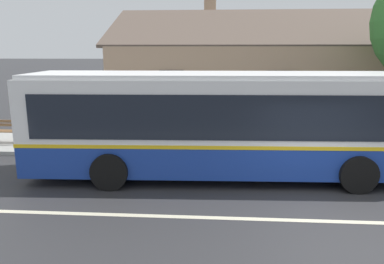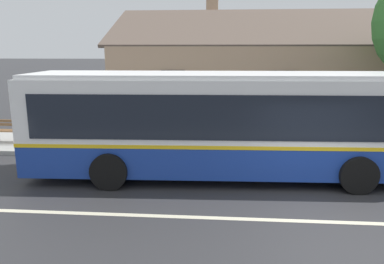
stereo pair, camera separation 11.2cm
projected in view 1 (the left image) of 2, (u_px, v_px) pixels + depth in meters
ground_plane at (326, 221)px, 8.16m from camera, size 300.00×300.00×0.00m
sidewalk_far at (282, 148)px, 13.99m from camera, size 60.00×3.00×0.15m
lane_divider_stripe at (326, 221)px, 8.15m from camera, size 60.00×0.16×0.01m
community_building at (308, 78)px, 21.85m from camera, size 21.67×10.64×6.93m
transit_bus at (224, 122)px, 10.78m from camera, size 11.31×3.06×3.03m
bench_by_building at (8, 132)px, 14.35m from camera, size 1.63×0.51×0.94m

